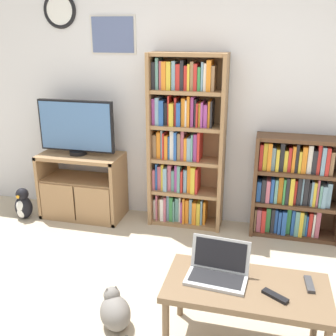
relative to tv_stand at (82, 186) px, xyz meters
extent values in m
cube|color=silver|center=(1.22, 0.29, 0.95)|extent=(6.39, 0.06, 2.60)
torus|color=black|center=(-0.23, 0.25, 1.79)|extent=(0.36, 0.04, 0.36)
cylinder|color=white|center=(-0.23, 0.25, 1.79)|extent=(0.29, 0.02, 0.29)
cube|color=silver|center=(0.33, 0.26, 1.55)|extent=(0.48, 0.01, 0.38)
cube|color=slate|center=(0.33, 0.25, 1.55)|extent=(0.44, 0.02, 0.34)
cube|color=#9E754C|center=(-0.42, 0.02, 0.00)|extent=(0.04, 0.45, 0.71)
cube|color=#9E754C|center=(0.42, 0.02, 0.00)|extent=(0.04, 0.45, 0.71)
cube|color=#9E754C|center=(0.00, 0.02, 0.33)|extent=(0.88, 0.45, 0.04)
cube|color=#9E754C|center=(0.00, 0.02, -0.34)|extent=(0.88, 0.45, 0.04)
cube|color=#9E754C|center=(0.00, 0.02, 0.07)|extent=(0.81, 0.41, 0.04)
cube|color=#9E754C|center=(-0.20, -0.19, -0.12)|extent=(0.39, 0.02, 0.39)
cube|color=#9E754C|center=(0.20, -0.19, -0.12)|extent=(0.39, 0.02, 0.39)
cylinder|color=black|center=(-0.02, 0.02, 0.37)|extent=(0.18, 0.18, 0.04)
cube|color=black|center=(-0.02, 0.02, 0.66)|extent=(0.82, 0.05, 0.53)
cube|color=#4770A8|center=(-0.02, -0.01, 0.66)|extent=(0.78, 0.01, 0.50)
cube|color=#9E754C|center=(0.77, 0.10, 0.52)|extent=(0.04, 0.29, 1.75)
cube|color=#9E754C|center=(1.49, 0.10, 0.52)|extent=(0.04, 0.29, 1.75)
cube|color=#9E754C|center=(1.13, 0.23, 0.52)|extent=(0.75, 0.02, 1.75)
cube|color=#9E754C|center=(1.13, 0.10, -0.34)|extent=(0.68, 0.25, 0.04)
cube|color=#9E754C|center=(1.13, 0.10, 0.01)|extent=(0.68, 0.25, 0.04)
cube|color=#9E754C|center=(1.13, 0.10, 0.35)|extent=(0.68, 0.25, 0.04)
cube|color=#9E754C|center=(1.13, 0.10, 0.70)|extent=(0.68, 0.25, 0.04)
cube|color=#9E754C|center=(1.13, 0.10, 1.04)|extent=(0.68, 0.25, 0.04)
cube|color=#9E754C|center=(1.13, 0.10, 1.38)|extent=(0.68, 0.25, 0.04)
cube|color=white|center=(0.81, 0.12, -0.21)|extent=(0.03, 0.18, 0.22)
cube|color=#B75B70|center=(0.83, 0.11, -0.17)|extent=(0.02, 0.21, 0.29)
cube|color=#93704C|center=(0.86, 0.12, -0.20)|extent=(0.03, 0.18, 0.24)
cube|color=white|center=(0.89, 0.11, -0.19)|extent=(0.04, 0.22, 0.25)
cube|color=#B75B70|center=(0.93, 0.11, -0.18)|extent=(0.02, 0.22, 0.27)
cube|color=#759EB7|center=(0.95, 0.11, -0.17)|extent=(0.03, 0.19, 0.29)
cube|color=#388947|center=(0.99, 0.11, -0.18)|extent=(0.04, 0.20, 0.27)
cube|color=#5B9389|center=(1.02, 0.11, -0.20)|extent=(0.02, 0.21, 0.23)
cube|color=#5B9389|center=(1.05, 0.12, -0.19)|extent=(0.04, 0.18, 0.26)
cube|color=white|center=(1.08, 0.12, -0.18)|extent=(0.02, 0.18, 0.27)
cube|color=#9E4293|center=(1.10, 0.11, -0.20)|extent=(0.02, 0.20, 0.23)
cube|color=orange|center=(1.13, 0.11, -0.18)|extent=(0.02, 0.23, 0.28)
cube|color=orange|center=(1.16, 0.11, -0.19)|extent=(0.04, 0.20, 0.26)
cube|color=#759EB7|center=(1.20, 0.11, -0.18)|extent=(0.03, 0.20, 0.27)
cube|color=orange|center=(1.24, 0.11, -0.20)|extent=(0.04, 0.22, 0.24)
cube|color=gold|center=(1.28, 0.11, -0.20)|extent=(0.04, 0.22, 0.24)
cube|color=#759EB7|center=(1.31, 0.11, -0.18)|extent=(0.02, 0.20, 0.27)
cube|color=orange|center=(1.34, 0.12, -0.19)|extent=(0.02, 0.19, 0.25)
cube|color=#B75B70|center=(0.81, 0.11, 0.14)|extent=(0.02, 0.21, 0.22)
cube|color=#2856A8|center=(0.83, 0.11, 0.17)|extent=(0.02, 0.20, 0.28)
cube|color=#B75B70|center=(0.86, 0.12, 0.15)|extent=(0.04, 0.18, 0.25)
cube|color=gold|center=(0.90, 0.11, 0.17)|extent=(0.03, 0.19, 0.28)
cube|color=#759EB7|center=(0.93, 0.11, 0.15)|extent=(0.04, 0.23, 0.25)
cube|color=#B75B70|center=(0.97, 0.11, 0.17)|extent=(0.04, 0.19, 0.28)
cube|color=#5B9389|center=(1.00, 0.12, 0.14)|extent=(0.03, 0.18, 0.22)
cube|color=#9E4293|center=(1.04, 0.11, 0.17)|extent=(0.03, 0.20, 0.28)
cube|color=#5B9389|center=(1.07, 0.11, 0.17)|extent=(0.03, 0.22, 0.29)
cube|color=red|center=(1.10, 0.11, 0.14)|extent=(0.02, 0.21, 0.23)
cube|color=#759EB7|center=(1.13, 0.11, 0.15)|extent=(0.03, 0.19, 0.24)
cube|color=orange|center=(1.17, 0.12, 0.17)|extent=(0.03, 0.19, 0.29)
cube|color=gold|center=(1.22, 0.11, 0.17)|extent=(0.04, 0.22, 0.28)
cube|color=red|center=(1.25, 0.11, 0.16)|extent=(0.02, 0.21, 0.26)
cube|color=#93704C|center=(0.81, 0.12, 0.49)|extent=(0.04, 0.19, 0.24)
cube|color=orange|center=(0.86, 0.11, 0.51)|extent=(0.04, 0.19, 0.27)
cube|color=#759EB7|center=(0.89, 0.12, 0.51)|extent=(0.02, 0.18, 0.29)
cube|color=red|center=(0.91, 0.11, 0.50)|extent=(0.02, 0.22, 0.26)
cube|color=orange|center=(0.94, 0.11, 0.49)|extent=(0.03, 0.22, 0.24)
cube|color=#2856A8|center=(0.97, 0.11, 0.49)|extent=(0.02, 0.20, 0.24)
cube|color=white|center=(1.00, 0.11, 0.52)|extent=(0.04, 0.20, 0.29)
cube|color=#2856A8|center=(1.03, 0.10, 0.51)|extent=(0.03, 0.23, 0.28)
cube|color=#93704C|center=(1.07, 0.11, 0.51)|extent=(0.03, 0.21, 0.27)
cube|color=#B75B70|center=(1.10, 0.11, 0.52)|extent=(0.03, 0.19, 0.29)
cube|color=orange|center=(1.13, 0.11, 0.48)|extent=(0.03, 0.21, 0.23)
cube|color=#759EB7|center=(1.17, 0.11, 0.49)|extent=(0.04, 0.21, 0.23)
cube|color=#5B9389|center=(1.20, 0.11, 0.50)|extent=(0.02, 0.22, 0.27)
cube|color=#9E4293|center=(1.23, 0.11, 0.51)|extent=(0.04, 0.20, 0.27)
cube|color=red|center=(1.26, 0.11, 0.52)|extent=(0.02, 0.23, 0.29)
cube|color=#9E4293|center=(0.81, 0.11, 0.84)|extent=(0.03, 0.20, 0.25)
cube|color=#759EB7|center=(0.85, 0.11, 0.85)|extent=(0.04, 0.22, 0.27)
cube|color=#2856A8|center=(0.89, 0.10, 0.84)|extent=(0.04, 0.23, 0.24)
cube|color=#232328|center=(0.93, 0.12, 0.82)|extent=(0.03, 0.19, 0.22)
cube|color=red|center=(0.96, 0.12, 0.86)|extent=(0.02, 0.19, 0.29)
cube|color=gold|center=(0.99, 0.10, 0.82)|extent=(0.04, 0.23, 0.22)
cube|color=red|center=(1.03, 0.11, 0.85)|extent=(0.02, 0.19, 0.27)
cube|color=#2856A8|center=(1.06, 0.11, 0.83)|extent=(0.04, 0.22, 0.23)
cube|color=orange|center=(1.10, 0.11, 0.85)|extent=(0.04, 0.19, 0.27)
cube|color=white|center=(1.13, 0.11, 0.84)|extent=(0.02, 0.20, 0.25)
cube|color=orange|center=(1.16, 0.11, 0.86)|extent=(0.02, 0.22, 0.29)
cube|color=#9E4293|center=(1.19, 0.11, 0.86)|extent=(0.03, 0.19, 0.29)
cube|color=#232328|center=(1.22, 0.11, 0.84)|extent=(0.02, 0.19, 0.26)
cube|color=red|center=(1.24, 0.11, 0.83)|extent=(0.02, 0.21, 0.23)
cube|color=gold|center=(1.26, 0.12, 0.83)|extent=(0.02, 0.18, 0.23)
cube|color=#9E4293|center=(1.29, 0.11, 0.83)|extent=(0.02, 0.21, 0.24)
cube|color=#9E4293|center=(1.32, 0.11, 0.82)|extent=(0.04, 0.20, 0.22)
cube|color=orange|center=(1.35, 0.12, 0.84)|extent=(0.02, 0.18, 0.25)
cube|color=#232328|center=(1.37, 0.11, 0.84)|extent=(0.02, 0.21, 0.25)
cube|color=#232328|center=(0.81, 0.11, 1.18)|extent=(0.03, 0.19, 0.25)
cube|color=#5B9389|center=(0.85, 0.11, 1.20)|extent=(0.03, 0.19, 0.29)
cube|color=#B75B70|center=(0.88, 0.12, 1.19)|extent=(0.03, 0.18, 0.27)
cube|color=orange|center=(0.92, 0.11, 1.19)|extent=(0.04, 0.22, 0.26)
cube|color=gold|center=(0.96, 0.11, 1.19)|extent=(0.04, 0.22, 0.26)
cube|color=#759EB7|center=(1.01, 0.11, 1.19)|extent=(0.03, 0.19, 0.27)
cube|color=red|center=(1.05, 0.12, 1.18)|extent=(0.04, 0.18, 0.24)
cube|color=#232328|center=(1.09, 0.12, 1.19)|extent=(0.03, 0.19, 0.27)
cube|color=red|center=(1.12, 0.12, 1.17)|extent=(0.03, 0.19, 0.23)
cube|color=gold|center=(1.15, 0.11, 1.18)|extent=(0.02, 0.22, 0.24)
cube|color=#93704C|center=(1.18, 0.11, 1.19)|extent=(0.03, 0.20, 0.27)
cube|color=red|center=(1.21, 0.11, 1.18)|extent=(0.03, 0.19, 0.25)
cube|color=#388947|center=(1.25, 0.11, 1.17)|extent=(0.03, 0.19, 0.22)
cube|color=#759EB7|center=(1.28, 0.11, 1.19)|extent=(0.02, 0.19, 0.26)
cube|color=white|center=(1.30, 0.11, 1.18)|extent=(0.03, 0.19, 0.25)
cube|color=orange|center=(1.34, 0.11, 1.20)|extent=(0.04, 0.21, 0.28)
cube|color=#93704C|center=(1.38, 0.11, 1.17)|extent=(0.03, 0.20, 0.23)
cube|color=brown|center=(1.82, 0.10, 0.15)|extent=(0.04, 0.29, 1.01)
cube|color=brown|center=(2.23, 0.23, 0.15)|extent=(0.85, 0.02, 1.01)
cube|color=brown|center=(2.23, 0.10, -0.34)|extent=(0.78, 0.25, 0.04)
cube|color=brown|center=(2.23, 0.10, -0.01)|extent=(0.78, 0.25, 0.04)
cube|color=brown|center=(2.23, 0.10, 0.32)|extent=(0.78, 0.25, 0.04)
cube|color=brown|center=(2.23, 0.10, 0.64)|extent=(0.78, 0.25, 0.04)
cube|color=#93704C|center=(1.86, 0.11, -0.20)|extent=(0.02, 0.21, 0.24)
cube|color=#B75B70|center=(1.89, 0.11, -0.20)|extent=(0.04, 0.21, 0.24)
cube|color=red|center=(1.94, 0.11, -0.20)|extent=(0.04, 0.23, 0.24)
cube|color=#388947|center=(1.98, 0.12, -0.19)|extent=(0.04, 0.18, 0.25)
cube|color=#232328|center=(2.02, 0.11, -0.19)|extent=(0.03, 0.21, 0.26)
cube|color=#2856A8|center=(2.06, 0.12, -0.19)|extent=(0.03, 0.19, 0.25)
cube|color=#2856A8|center=(2.09, 0.11, -0.20)|extent=(0.03, 0.21, 0.24)
cube|color=#2856A8|center=(2.13, 0.11, -0.19)|extent=(0.04, 0.23, 0.25)
cube|color=#388947|center=(2.17, 0.12, -0.18)|extent=(0.04, 0.18, 0.27)
cube|color=#2856A8|center=(2.22, 0.11, -0.19)|extent=(0.03, 0.20, 0.26)
cube|color=#5B9389|center=(2.25, 0.11, -0.19)|extent=(0.04, 0.22, 0.26)
cube|color=gold|center=(2.29, 0.11, -0.19)|extent=(0.04, 0.23, 0.26)
cube|color=#5B9389|center=(2.33, 0.12, -0.20)|extent=(0.02, 0.18, 0.23)
cube|color=#2856A8|center=(2.35, 0.12, -0.21)|extent=(0.02, 0.18, 0.21)
cube|color=red|center=(2.38, 0.12, -0.19)|extent=(0.03, 0.18, 0.24)
cube|color=white|center=(2.41, 0.12, -0.20)|extent=(0.02, 0.19, 0.24)
cube|color=#B75B70|center=(2.44, 0.12, -0.18)|extent=(0.04, 0.19, 0.28)
cube|color=#2856A8|center=(1.87, 0.11, 0.11)|extent=(0.04, 0.21, 0.20)
cube|color=#232328|center=(1.91, 0.11, 0.13)|extent=(0.04, 0.22, 0.23)
cube|color=#B75B70|center=(1.95, 0.11, 0.12)|extent=(0.04, 0.23, 0.23)
cube|color=#2856A8|center=(1.99, 0.11, 0.13)|extent=(0.03, 0.21, 0.24)
cube|color=#5B9389|center=(2.03, 0.11, 0.13)|extent=(0.03, 0.22, 0.24)
cube|color=orange|center=(2.07, 0.12, 0.14)|extent=(0.04, 0.19, 0.26)
cube|color=#388947|center=(2.10, 0.11, 0.14)|extent=(0.02, 0.23, 0.26)
cube|color=#232328|center=(2.13, 0.11, 0.14)|extent=(0.03, 0.22, 0.27)
cube|color=gold|center=(2.17, 0.11, 0.14)|extent=(0.04, 0.22, 0.27)
cube|color=red|center=(2.21, 0.12, 0.13)|extent=(0.02, 0.18, 0.24)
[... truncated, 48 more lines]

